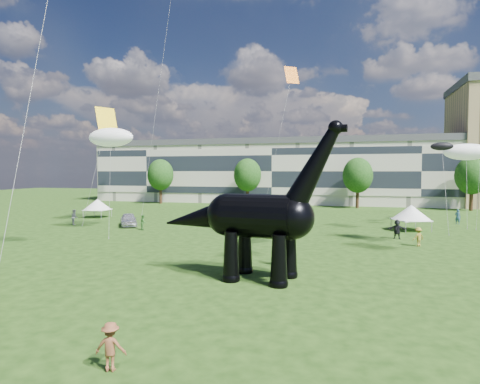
# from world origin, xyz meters

# --- Properties ---
(ground) EXTENTS (220.00, 220.00, 0.00)m
(ground) POSITION_xyz_m (0.00, 0.00, 0.00)
(ground) COLOR #16330C
(ground) RESTS_ON ground
(terrace_row) EXTENTS (78.00, 11.00, 12.00)m
(terrace_row) POSITION_xyz_m (-8.00, 62.00, 6.00)
(terrace_row) COLOR beige
(terrace_row) RESTS_ON ground
(tree_far_left) EXTENTS (5.20, 5.20, 9.44)m
(tree_far_left) POSITION_xyz_m (-30.00, 53.00, 6.29)
(tree_far_left) COLOR #382314
(tree_far_left) RESTS_ON ground
(tree_mid_left) EXTENTS (5.20, 5.20, 9.44)m
(tree_mid_left) POSITION_xyz_m (-12.00, 53.00, 6.29)
(tree_mid_left) COLOR #382314
(tree_mid_left) RESTS_ON ground
(tree_mid_right) EXTENTS (5.20, 5.20, 9.44)m
(tree_mid_right) POSITION_xyz_m (8.00, 53.00, 6.29)
(tree_mid_right) COLOR #382314
(tree_mid_right) RESTS_ON ground
(tree_far_right) EXTENTS (5.20, 5.20, 9.44)m
(tree_far_right) POSITION_xyz_m (26.00, 53.00, 6.29)
(tree_far_right) COLOR #382314
(tree_far_right) RESTS_ON ground
(dinosaur_sculpture) EXTENTS (11.94, 3.73, 9.72)m
(dinosaur_sculpture) POSITION_xyz_m (0.85, 3.10, 3.67)
(dinosaur_sculpture) COLOR black
(dinosaur_sculpture) RESTS_ON ground
(car_silver) EXTENTS (4.00, 4.81, 1.55)m
(car_silver) POSITION_xyz_m (-18.77, 21.85, 0.77)
(car_silver) COLOR silver
(car_silver) RESTS_ON ground
(car_grey) EXTENTS (4.17, 1.49, 1.37)m
(car_grey) POSITION_xyz_m (-5.35, 24.75, 0.68)
(car_grey) COLOR gray
(car_grey) RESTS_ON ground
(car_white) EXTENTS (6.44, 4.09, 1.65)m
(car_white) POSITION_xyz_m (-3.67, 24.06, 0.83)
(car_white) COLOR white
(car_white) RESTS_ON ground
(car_dark) EXTENTS (4.90, 6.18, 1.68)m
(car_dark) POSITION_xyz_m (-0.06, 25.74, 0.84)
(car_dark) COLOR #595960
(car_dark) RESTS_ON ground
(gazebo_near) EXTENTS (5.33, 5.33, 2.83)m
(gazebo_near) POSITION_xyz_m (13.13, 26.80, 1.99)
(gazebo_near) COLOR white
(gazebo_near) RESTS_ON ground
(gazebo_left) EXTENTS (3.93, 3.93, 2.60)m
(gazebo_left) POSITION_xyz_m (-27.70, 28.64, 1.83)
(gazebo_left) COLOR white
(gazebo_left) RESTS_ON ground
(visitors) EXTENTS (46.06, 43.80, 1.89)m
(visitors) POSITION_xyz_m (-1.00, 16.88, 0.89)
(visitors) COLOR #2F5977
(visitors) RESTS_ON ground
(kites) EXTENTS (64.20, 45.11, 31.27)m
(kites) POSITION_xyz_m (0.86, 19.86, 14.17)
(kites) COLOR red
(kites) RESTS_ON ground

